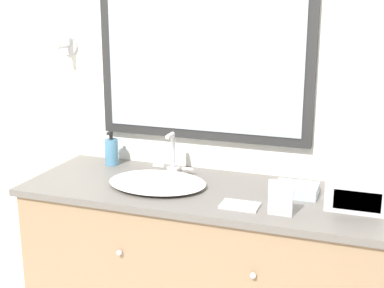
% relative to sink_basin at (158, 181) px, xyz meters
% --- Properties ---
extents(wall_back, '(8.00, 0.18, 2.55)m').
position_rel_sink_basin_xyz_m(wall_back, '(0.22, 0.34, 0.38)').
color(wall_back, white).
rests_on(wall_back, ground_plane).
extents(vanity_counter, '(1.63, 0.59, 0.88)m').
position_rel_sink_basin_xyz_m(vanity_counter, '(0.22, 0.02, -0.46)').
color(vanity_counter, '#937556').
rests_on(vanity_counter, ground_plane).
extents(sink_basin, '(0.44, 0.39, 0.21)m').
position_rel_sink_basin_xyz_m(sink_basin, '(0.00, 0.00, 0.00)').
color(sink_basin, white).
rests_on(sink_basin, vanity_counter).
extents(soap_bottle, '(0.07, 0.07, 0.17)m').
position_rel_sink_basin_xyz_m(soap_bottle, '(-0.34, 0.21, 0.05)').
color(soap_bottle, teal).
rests_on(soap_bottle, vanity_counter).
extents(appliance_box, '(0.25, 0.12, 0.12)m').
position_rel_sink_basin_xyz_m(appliance_box, '(0.85, -0.00, 0.04)').
color(appliance_box, '#BCBCC1').
rests_on(appliance_box, vanity_counter).
extents(picture_frame, '(0.09, 0.01, 0.14)m').
position_rel_sink_basin_xyz_m(picture_frame, '(0.58, -0.16, 0.05)').
color(picture_frame, '#B2B2B7').
rests_on(picture_frame, vanity_counter).
extents(hand_towel_near_sink, '(0.18, 0.14, 0.05)m').
position_rel_sink_basin_xyz_m(hand_towel_near_sink, '(0.60, 0.09, 0.00)').
color(hand_towel_near_sink, '#A8B7C6').
rests_on(hand_towel_near_sink, vanity_counter).
extents(metal_tray, '(0.15, 0.10, 0.01)m').
position_rel_sink_basin_xyz_m(metal_tray, '(0.41, -0.13, -0.01)').
color(metal_tray, silver).
rests_on(metal_tray, vanity_counter).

